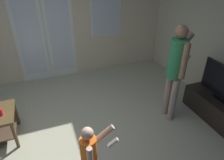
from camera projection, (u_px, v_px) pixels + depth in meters
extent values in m
cube|color=#ABAC90|center=(63.00, 151.00, 3.07)|extent=(6.11, 4.95, 0.02)
cube|color=beige|center=(37.00, 20.00, 4.33)|extent=(6.11, 0.06, 2.79)
cube|color=white|center=(30.00, 36.00, 4.39)|extent=(0.64, 0.02, 2.21)
cube|color=silver|center=(29.00, 34.00, 4.36)|extent=(0.48, 0.01, 1.91)
cube|color=white|center=(60.00, 33.00, 4.59)|extent=(0.64, 0.02, 2.21)
cube|color=silver|center=(60.00, 31.00, 4.55)|extent=(0.48, 0.01, 1.91)
cube|color=white|center=(106.00, 10.00, 4.72)|extent=(0.74, 0.02, 1.24)
cube|color=silver|center=(106.00, 10.00, 4.71)|extent=(0.68, 0.01, 1.18)
cylinder|color=brown|center=(15.00, 136.00, 3.01)|extent=(0.05, 0.05, 0.47)
cylinder|color=brown|center=(16.00, 113.00, 3.46)|extent=(0.05, 0.05, 0.47)
cube|color=black|center=(220.00, 111.00, 3.55)|extent=(0.48, 1.36, 0.41)
cube|color=black|center=(224.00, 101.00, 3.44)|extent=(0.08, 0.38, 0.04)
cylinder|color=tan|center=(173.00, 100.00, 3.49)|extent=(0.11, 0.11, 0.82)
cylinder|color=tan|center=(167.00, 94.00, 3.63)|extent=(0.11, 0.11, 0.82)
cylinder|color=#2F884D|center=(177.00, 59.00, 3.19)|extent=(0.27, 0.27, 0.64)
sphere|color=#986F52|center=(182.00, 31.00, 2.96)|extent=(0.20, 0.20, 0.20)
cylinder|color=#986F52|center=(184.00, 62.00, 3.02)|extent=(0.09, 0.09, 0.57)
cylinder|color=#986F52|center=(181.00, 48.00, 3.34)|extent=(0.44, 0.10, 0.50)
cube|color=white|center=(187.00, 59.00, 3.50)|extent=(0.11, 0.04, 0.13)
cylinder|color=orange|center=(89.00, 154.00, 2.10)|extent=(0.18, 0.18, 0.42)
sphere|color=#D6AD91|center=(87.00, 134.00, 1.96)|extent=(0.13, 0.13, 0.13)
cylinder|color=#D6AD91|center=(100.00, 137.00, 2.19)|extent=(0.33, 0.10, 0.29)
cube|color=white|center=(113.00, 143.00, 2.27)|extent=(0.13, 0.06, 0.11)
cylinder|color=red|center=(0.00, 112.00, 2.96)|extent=(0.07, 0.07, 0.11)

